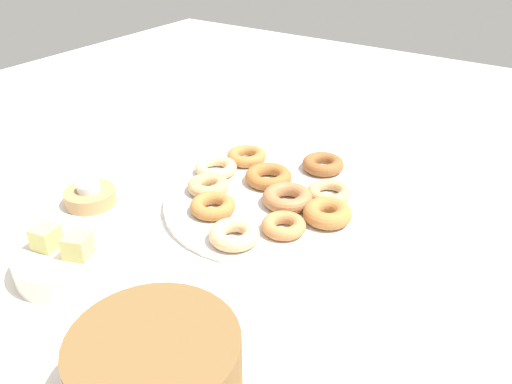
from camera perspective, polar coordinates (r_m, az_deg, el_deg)
The scene contains 19 objects.
ground_plane at distance 1.00m, azimuth 0.96°, elevation -1.60°, with size 2.40×2.40×0.00m, color white.
donut_plate at distance 0.99m, azimuth 0.97°, elevation -1.20°, with size 0.38×0.38×0.02m, color silver.
donut_0 at distance 0.89m, azimuth 2.99°, elevation -3.63°, with size 0.08×0.08×0.02m, color #C6844C.
donut_1 at distance 0.95m, azimuth -4.69°, elevation -1.51°, with size 0.08×0.08×0.02m, color #BC7A3D.
donut_2 at distance 1.12m, azimuth -1.04°, elevation 3.89°, with size 0.08×0.08×0.02m, color #BC7A3D.
donut_3 at distance 0.97m, azimuth 3.41°, elevation -0.62°, with size 0.09×0.09×0.03m, color #B27547.
donut_4 at distance 1.01m, azimuth -5.18°, elevation 0.69°, with size 0.08×0.08×0.03m, color tan.
donut_5 at distance 1.00m, azimuth 7.90°, elevation -0.00°, with size 0.08×0.08×0.02m, color tan.
donut_6 at distance 0.87m, azimuth -2.36°, elevation -4.58°, with size 0.08×0.08×0.03m, color #EABC84.
donut_7 at distance 1.04m, azimuth 1.35°, elevation 1.69°, with size 0.09×0.09×0.03m, color #AD6B33.
donut_8 at distance 1.09m, azimuth 7.22°, elevation 3.00°, with size 0.09×0.09×0.03m, color #995B2D.
donut_9 at distance 0.93m, azimuth 7.67°, elevation -2.28°, with size 0.09×0.09×0.03m, color #BC7A3D.
donut_10 at distance 1.08m, azimuth -4.34°, elevation 2.62°, with size 0.09×0.09×0.02m, color #EABC84.
candle_holder at distance 1.05m, azimuth -17.42°, elevation -0.52°, with size 0.10×0.10×0.03m, color tan.
tealight at distance 1.04m, azimuth -17.60°, elevation 0.51°, with size 0.04×0.04×0.01m, color silver.
basket at distance 0.64m, azimuth -10.71°, elevation -18.24°, with size 0.20×0.20×0.09m, color brown.
fruit_bowl at distance 0.87m, azimuth -19.45°, elevation -6.93°, with size 0.17×0.17×0.04m, color silver.
melon_chunk_left at distance 0.83m, azimuth -18.65°, elevation -5.52°, with size 0.04×0.04×0.04m, color #DBD67A.
melon_chunk_right at distance 0.87m, azimuth -21.70°, elevation -4.56°, with size 0.04×0.04×0.04m, color #DBD67A.
Camera 1 is at (-0.46, 0.71, 0.52)m, focal length 37.11 mm.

